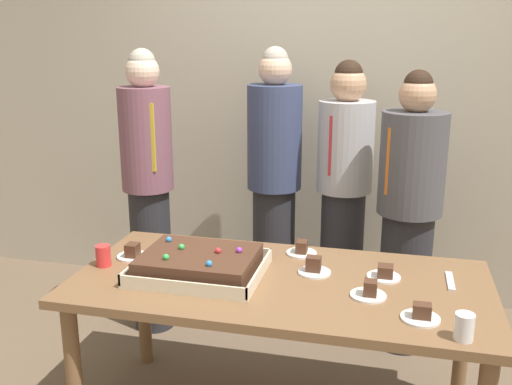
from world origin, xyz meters
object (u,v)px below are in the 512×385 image
Objects in this scene: person_serving_front at (274,180)px; person_striped_tie_right at (148,188)px; plated_slice_near_left at (314,268)px; plated_slice_far_left at (302,250)px; drink_cup_nearest at (464,327)px; plated_slice_near_right at (421,315)px; cake_server_utensil at (450,281)px; person_far_right_suit at (344,190)px; person_green_shirt_behind at (409,212)px; sheet_cake at (199,264)px; plated_slice_far_right at (384,274)px; drink_cup_middle at (103,256)px; party_table at (280,297)px; plated_slice_center_back at (133,253)px; plated_slice_center_front at (369,292)px.

person_striped_tie_right is (-0.69, -0.40, 0.01)m from person_serving_front.
plated_slice_far_left is (-0.09, 0.22, -0.00)m from plated_slice_near_left.
plated_slice_near_right is at bearing 140.03° from drink_cup_nearest.
cake_server_utensil is 1.17m from person_far_right_suit.
plated_slice_near_right is 0.09× the size of person_green_shirt_behind.
person_far_right_suit is (-0.57, 1.53, 0.07)m from drink_cup_nearest.
plated_slice_near_left is at bearing 14.86° from sheet_cake.
cake_server_utensil is (0.69, -0.17, -0.02)m from plated_slice_far_left.
sheet_cake is 0.54m from plated_slice_far_left.
plated_slice_far_left is 0.98m from drink_cup_nearest.
plated_slice_far_right is at bearing -173.81° from cake_server_utensil.
drink_cup_middle reaches higher than plated_slice_far_left.
drink_cup_nearest is at bearing -89.37° from cake_server_utensil.
party_table is 0.83m from drink_cup_nearest.
plated_slice_near_left is at bearing 8.66° from drink_cup_middle.
person_striped_tie_right is at bearing -46.44° from person_far_right_suit.
cake_server_utensil is at bearing 2.70° from plated_slice_center_back.
plated_slice_near_left is at bearing -67.08° from plated_slice_far_left.
cake_server_utensil is 1.81m from person_striped_tie_right.
drink_cup_nearest is 0.06× the size of person_striped_tie_right.
drink_cup_nearest is (1.49, -0.44, 0.03)m from plated_slice_center_back.
plated_slice_near_right is 1.00× the size of plated_slice_far_left.
plated_slice_center_front is (-0.06, -0.21, 0.00)m from plated_slice_far_right.
party_table is at bearing 2.99° from drink_cup_middle.
drink_cup_nearest reaches higher than plated_slice_near_left.
plated_slice_far_left is at bearing 25.04° from person_serving_front.
person_serving_front is (-0.28, 1.17, 0.24)m from party_table.
drink_cup_nearest reaches higher than plated_slice_near_right.
sheet_cake is 2.85× the size of cake_server_utensil.
plated_slice_near_left is 0.58m from plated_slice_near_right.
plated_slice_far_left is 1.50× the size of drink_cup_nearest.
sheet_cake is at bearing 163.24° from drink_cup_nearest.
plated_slice_near_left is at bearing 143.30° from plated_slice_center_front.
plated_slice_center_front is 1.43m from person_serving_front.
plated_slice_center_back is 0.09× the size of person_far_right_suit.
plated_slice_center_front is at bearing -4.43° from sheet_cake.
drink_cup_middle is 1.34m from person_serving_front.
plated_slice_center_back is 1.42m from person_far_right_suit.
plated_slice_center_back is (-1.14, 0.17, 0.00)m from plated_slice_center_front.
person_far_right_suit is at bearing 65.95° from sheet_cake.
plated_slice_near_right is 0.42m from cake_server_utensil.
sheet_cake is at bearing -0.00° from person_green_shirt_behind.
person_serving_front is at bearing 111.15° from plated_slice_near_left.
drink_cup_nearest is at bearing -37.72° from plated_slice_near_left.
cake_server_utensil is (-0.01, 0.51, -0.05)m from drink_cup_nearest.
drink_cup_middle is (-1.23, 0.04, 0.03)m from plated_slice_center_front.
plated_slice_near_left is at bearing -175.54° from cake_server_utensil.
person_far_right_suit reaches higher than cake_server_utensil.
plated_slice_near_left reaches higher than cake_server_utensil.
person_far_right_suit is (0.03, 1.06, 0.09)m from plated_slice_near_left.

